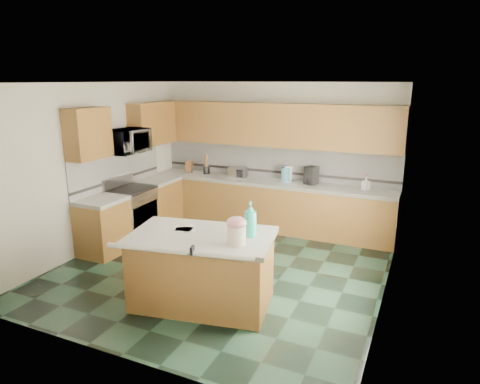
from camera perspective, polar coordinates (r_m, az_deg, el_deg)
The scene contains 52 objects.
floor at distance 6.50m, azimuth -2.51°, elevation -10.18°, with size 4.60×4.60×0.00m, color black.
ceiling at distance 5.89m, azimuth -2.81°, elevation 14.37°, with size 4.60×4.60×0.00m, color white.
wall_back at distance 8.15m, azimuth 4.74°, elevation 4.90°, with size 4.60×0.04×2.70m, color white.
wall_front at distance 4.20m, azimuth -17.11°, elevation -5.22°, with size 4.60×0.04×2.70m, color white.
wall_left at distance 7.38m, azimuth -18.99°, elevation 3.10°, with size 0.04×4.60×2.70m, color white.
wall_right at distance 5.45m, azimuth 19.70°, elevation -0.90°, with size 0.04×4.60×2.70m, color white.
back_base_cab at distance 8.07m, azimuth 3.84°, elevation -1.90°, with size 4.60×0.60×0.86m, color #533513.
back_countertop at distance 7.95m, azimuth 3.89°, elevation 1.28°, with size 4.60×0.64×0.06m, color silver.
back_upper_cab at distance 7.90m, azimuth 4.37°, elevation 8.91°, with size 4.60×0.33×0.78m, color #533513.
back_backsplash at distance 8.14m, azimuth 4.64°, elevation 4.07°, with size 4.60×0.02×0.63m, color silver.
back_accent_band at distance 8.17m, azimuth 4.60°, elevation 2.72°, with size 4.60×0.01×0.05m, color black.
left_base_cab_rear at distance 8.36m, azimuth -10.86°, elevation -1.54°, with size 0.60×0.82×0.86m, color #533513.
left_counter_rear at distance 8.25m, azimuth -11.02°, elevation 1.53°, with size 0.64×0.82×0.06m, color silver.
left_base_cab_front at distance 7.23m, azimuth -17.80°, elevation -4.60°, with size 0.60×0.72×0.86m, color #533513.
left_counter_front at distance 7.10m, azimuth -18.09°, elevation -1.09°, with size 0.64×0.72×0.06m, color silver.
left_backsplash at distance 7.78m, azimuth -16.01°, elevation 3.04°, with size 0.02×2.30×0.63m, color silver.
left_accent_band at distance 7.82m, azimuth -15.87°, elevation 1.64°, with size 0.01×2.30×0.05m, color black.
left_upper_cab_rear at distance 8.27m, azimuth -11.61°, elevation 8.92°, with size 0.33×1.09×0.78m, color #533513.
left_upper_cab_front at distance 6.99m, azimuth -19.61°, elevation 7.35°, with size 0.33×0.72×0.78m, color #533513.
range_body at distance 7.76m, azimuth -14.19°, elevation -2.94°, with size 0.60×0.76×0.88m, color #B7B7BC.
range_oven_door at distance 7.60m, azimuth -12.45°, elevation -3.52°, with size 0.02×0.68×0.55m, color black.
range_cooktop at distance 7.63m, azimuth -14.41°, elevation 0.35°, with size 0.62×0.78×0.04m, color black.
range_handle at distance 7.47m, azimuth -12.42°, elevation -0.79°, with size 0.02×0.02×0.66m, color #B7B7BC.
range_backguard at distance 7.77m, azimuth -15.97°, elevation 1.40°, with size 0.06×0.76×0.18m, color #B7B7BC.
microwave at distance 7.48m, azimuth -14.82°, elevation 6.54°, with size 0.73×0.50×0.41m, color #B7B7BC.
island_base at distance 5.42m, azimuth -5.04°, elevation -10.50°, with size 1.64×0.94×0.86m, color #533513.
island_top at distance 5.24m, azimuth -5.16°, elevation -5.95°, with size 1.74×1.04×0.06m, color silver.
island_bullnose at distance 4.83m, azimuth -8.19°, elevation -7.90°, with size 0.06×0.06×1.74m, color silver.
treat_jar at distance 4.87m, azimuth -0.47°, elevation -5.76°, with size 0.21×0.21×0.22m, color #F1E5C8.
treat_jar_lid at distance 4.82m, azimuth -0.47°, elevation -4.13°, with size 0.23×0.23×0.14m, color #CA868B.
treat_jar_knob at distance 4.81m, azimuth -0.47°, elevation -3.58°, with size 0.03×0.03×0.08m, color tan.
treat_jar_knob_end_l at distance 4.82m, azimuth -0.89°, elevation -3.52°, with size 0.04×0.04×0.04m, color tan.
treat_jar_knob_end_r at distance 4.79m, azimuth -0.05°, elevation -3.64°, with size 0.04×0.04×0.04m, color tan.
soap_bottle_island at distance 5.08m, azimuth 1.41°, elevation -3.69°, with size 0.16×0.17×0.43m, color teal.
paper_sheet_a at distance 5.42m, azimuth -7.31°, elevation -4.95°, with size 0.25×0.19×0.00m, color white.
paper_sheet_b at distance 5.44m, azimuth -7.65°, elevation -4.89°, with size 0.25×0.18×0.00m, color white.
clamp_body at distance 4.75m, azimuth -6.39°, elevation -7.72°, with size 0.03×0.10×0.09m, color black.
clamp_handle at distance 4.71m, azimuth -6.75°, elevation -8.19°, with size 0.02×0.02×0.07m, color black.
knife_block at distance 8.70m, azimuth -6.82°, elevation 3.37°, with size 0.13×0.10×0.23m, color #472814.
utensil_crock at distance 8.55m, azimuth -4.49°, elevation 2.97°, with size 0.13×0.13×0.16m, color black.
utensil_bundle at distance 8.51m, azimuth -4.52°, elevation 4.26°, with size 0.07×0.07×0.23m, color #472814.
toaster_oven at distance 8.21m, azimuth -0.29°, elevation 2.65°, with size 0.33×0.23×0.19m, color #B7B7BC.
toaster_oven_door at distance 8.12m, azimuth -0.60°, elevation 2.51°, with size 0.29×0.01×0.15m, color black.
paper_towel at distance 7.89m, azimuth 6.49°, elevation 2.43°, with size 0.13×0.13×0.29m, color white.
paper_towel_base at distance 7.92m, azimuth 6.46°, elevation 1.45°, with size 0.19×0.19×0.01m, color #B7B7BC.
water_jug at distance 7.87m, azimuth 6.11°, elevation 2.32°, with size 0.16×0.16×0.27m, color #5A96BE.
water_jug_neck at distance 7.84m, azimuth 6.14°, elevation 3.41°, with size 0.08×0.08×0.04m, color #5A96BE.
coffee_maker at distance 7.75m, azimuth 9.49°, elevation 2.21°, with size 0.19×0.21×0.32m, color black.
coffee_carafe at distance 7.73m, azimuth 9.37°, elevation 1.46°, with size 0.13×0.13×0.13m, color black.
soap_bottle_back at distance 7.56m, azimuth 16.44°, elevation 1.13°, with size 0.10×0.11×0.23m, color white.
soap_back_cap at distance 7.53m, azimuth 16.52°, elevation 2.10°, with size 0.02×0.02×0.03m, color red.
window_light_proxy at distance 5.22m, azimuth 19.32°, elevation 0.18°, with size 0.02×1.40×1.10m, color white.
Camera 1 is at (2.67, -5.25, 2.74)m, focal length 32.00 mm.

